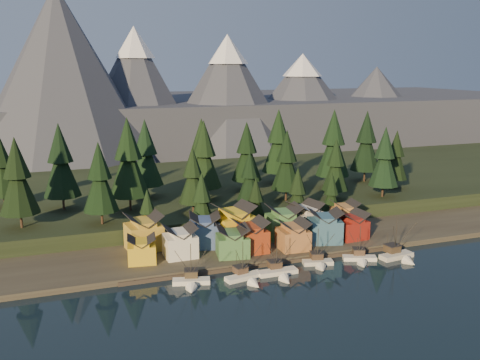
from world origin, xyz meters
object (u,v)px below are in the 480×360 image
object	(u,v)px
boat_3	(279,268)
boat_4	(319,258)
boat_6	(400,251)
house_back_1	(205,229)
boat_1	(191,277)
house_front_0	(142,249)
house_front_1	(180,240)
house_back_0	(144,231)
boat_2	(246,273)
boat_5	(361,254)

from	to	relation	value
boat_3	boat_4	distance (m)	12.84
boat_6	house_back_1	xyz separation A→B (m)	(-47.66, 24.03, 3.99)
boat_1	boat_4	size ratio (longest dim) A/B	1.02
boat_4	house_front_0	xyz separation A→B (m)	(-43.75, 14.19, 3.02)
house_front_1	house_back_0	xyz separation A→B (m)	(-8.03, 8.87, 0.84)
boat_1	boat_2	bearing A→B (deg)	6.53
boat_2	boat_5	xyz separation A→B (m)	(33.26, 1.80, 0.06)
boat_2	house_front_0	size ratio (longest dim) A/B	1.37
boat_3	house_back_1	distance (m)	27.03
boat_2	boat_4	size ratio (longest dim) A/B	1.01
house_back_1	boat_2	bearing A→B (deg)	-68.58
boat_5	house_back_0	world-z (taller)	house_back_0
boat_4	house_back_1	size ratio (longest dim) A/B	1.07
boat_4	house_front_1	bearing A→B (deg)	169.39
boat_1	house_back_0	distance (m)	26.20
boat_3	house_back_1	world-z (taller)	house_back_1
boat_2	house_front_0	xyz separation A→B (m)	(-22.46, 17.02, 3.29)
boat_4	boat_3	bearing A→B (deg)	-153.58
boat_4	boat_6	size ratio (longest dim) A/B	0.87
house_front_1	house_back_0	size ratio (longest dim) A/B	0.82
boat_1	boat_3	world-z (taller)	boat_3
boat_3	house_front_0	distance (m)	35.73
boat_3	house_front_1	bearing A→B (deg)	140.11
boat_6	house_back_0	size ratio (longest dim) A/B	1.20
boat_1	house_front_0	bearing A→B (deg)	135.33
boat_6	house_back_1	world-z (taller)	boat_6
house_front_1	boat_4	bearing A→B (deg)	-25.37
boat_3	house_back_0	distance (m)	39.68
boat_3	boat_5	xyz separation A→B (m)	(24.49, 1.82, -0.00)
boat_1	boat_2	distance (m)	13.50
house_front_1	house_back_1	size ratio (longest dim) A/B	0.84
house_back_1	house_front_1	bearing A→B (deg)	-133.33
boat_1	house_back_1	distance (m)	24.18
house_front_0	house_front_1	world-z (taller)	house_front_1
boat_4	boat_6	distance (m)	22.95
house_front_0	house_front_1	xyz separation A→B (m)	(10.34, 0.82, 0.76)
boat_5	boat_2	bearing A→B (deg)	-155.67
boat_2	boat_3	xyz separation A→B (m)	(8.77, -0.02, 0.06)
house_front_1	house_back_0	bearing A→B (deg)	130.96
boat_5	house_back_0	size ratio (longest dim) A/B	1.01
boat_3	boat_5	world-z (taller)	boat_3
boat_4	house_back_1	distance (m)	32.72
boat_1	boat_2	xyz separation A→B (m)	(13.37, -1.85, -0.20)
boat_1	boat_5	size ratio (longest dim) A/B	1.05
boat_5	boat_4	bearing A→B (deg)	-163.69
boat_2	house_front_1	xyz separation A→B (m)	(-12.12, 17.84, 4.05)
boat_6	house_back_1	bearing A→B (deg)	146.33
boat_2	house_back_0	size ratio (longest dim) A/B	1.05
boat_1	house_front_0	size ratio (longest dim) A/B	1.38
boat_6	house_front_1	distance (m)	59.13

